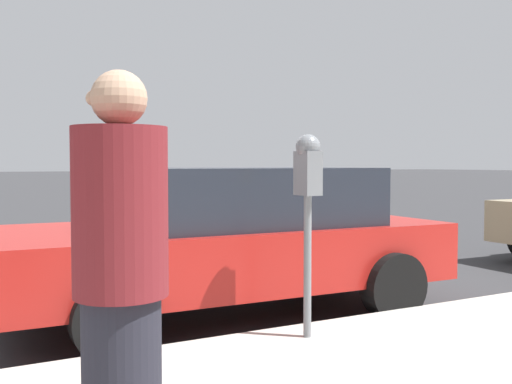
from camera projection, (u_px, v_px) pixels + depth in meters
ground_plane at (211, 289)px, 7.04m from camera, size 220.00×220.00×0.00m
parking_meter at (308, 183)px, 4.59m from camera, size 0.21×0.19×1.57m
car_red at (229, 236)px, 5.89m from camera, size 2.20×4.31×1.44m
pedestrian at (121, 285)px, 2.40m from camera, size 0.38×0.38×1.72m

